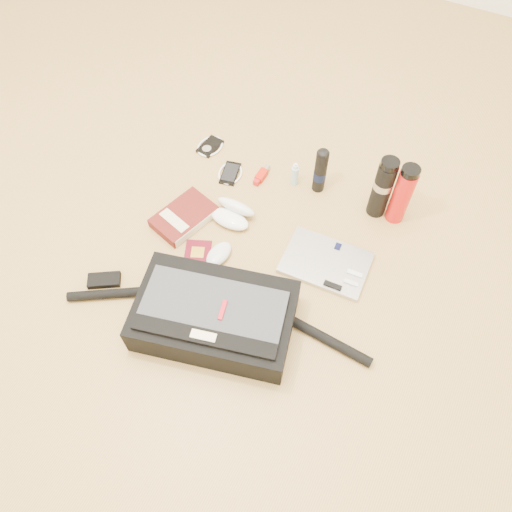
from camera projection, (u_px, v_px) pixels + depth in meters
name	position (u px, v px, depth m)	size (l,w,h in m)	color
ground	(245.00, 274.00, 1.74)	(4.00, 4.00, 0.00)	#B08949
messenger_bag	(214.00, 316.00, 1.58)	(1.00, 0.42, 0.14)	black
laptop	(326.00, 263.00, 1.75)	(0.31, 0.22, 0.03)	#ACACAE
book	(184.00, 217.00, 1.85)	(0.21, 0.26, 0.04)	#4C120F
passport	(197.00, 255.00, 1.78)	(0.14, 0.15, 0.01)	#520814
mouse	(219.00, 254.00, 1.76)	(0.08, 0.12, 0.04)	silver
sunglasses_case	(233.00, 213.00, 1.85)	(0.16, 0.14, 0.09)	white
ipod	(210.00, 146.00, 2.07)	(0.11, 0.12, 0.01)	black
phone	(230.00, 173.00, 1.99)	(0.11, 0.13, 0.01)	black
inhaler	(262.00, 175.00, 1.97)	(0.03, 0.11, 0.03)	#B41809
spray_bottle	(295.00, 175.00, 1.93)	(0.04, 0.04, 0.11)	#9CC7DB
aerosol_can	(320.00, 170.00, 1.87)	(0.06, 0.06, 0.20)	black
thermos_black	(382.00, 188.00, 1.78)	(0.08, 0.08, 0.27)	black
thermos_red	(402.00, 194.00, 1.77)	(0.07, 0.07, 0.26)	red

